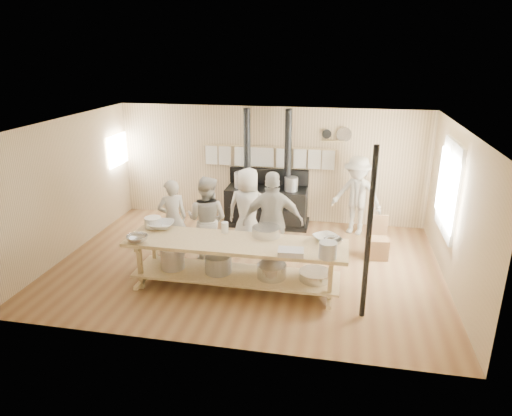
# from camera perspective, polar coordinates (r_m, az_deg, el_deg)

# --- Properties ---
(ground) EXTENTS (7.00, 7.00, 0.00)m
(ground) POSITION_cam_1_polar(r_m,az_deg,el_deg) (8.55, -1.09, -7.05)
(ground) COLOR brown
(ground) RESTS_ON ground
(room_shell) EXTENTS (7.00, 7.00, 7.00)m
(room_shell) POSITION_cam_1_polar(r_m,az_deg,el_deg) (7.96, -1.17, 3.47)
(room_shell) COLOR tan
(room_shell) RESTS_ON ground
(window_right) EXTENTS (0.09, 1.50, 1.65)m
(window_right) POSITION_cam_1_polar(r_m,az_deg,el_deg) (8.61, 22.98, 2.28)
(window_right) COLOR beige
(window_right) RESTS_ON ground
(left_opening) EXTENTS (0.00, 0.90, 0.90)m
(left_opening) POSITION_cam_1_polar(r_m,az_deg,el_deg) (10.98, -16.91, 6.95)
(left_opening) COLOR white
(left_opening) RESTS_ON ground
(stove) EXTENTS (1.90, 0.75, 2.60)m
(stove) POSITION_cam_1_polar(r_m,az_deg,el_deg) (10.28, 1.31, 0.74)
(stove) COLOR black
(stove) RESTS_ON ground
(towel_rail) EXTENTS (3.00, 0.04, 0.47)m
(towel_rail) POSITION_cam_1_polar(r_m,az_deg,el_deg) (10.27, 1.65, 6.67)
(towel_rail) COLOR #9D8459
(towel_rail) RESTS_ON ground
(back_wall_shelf) EXTENTS (0.63, 0.14, 0.32)m
(back_wall_shelf) POSITION_cam_1_polar(r_m,az_deg,el_deg) (10.08, 10.05, 8.79)
(back_wall_shelf) COLOR #9D8459
(back_wall_shelf) RESTS_ON ground
(prep_table) EXTENTS (3.60, 0.90, 0.85)m
(prep_table) POSITION_cam_1_polar(r_m,az_deg,el_deg) (7.54, -2.62, -6.49)
(prep_table) COLOR #9D8459
(prep_table) RESTS_ON ground
(support_post) EXTENTS (0.08, 0.08, 2.60)m
(support_post) POSITION_cam_1_polar(r_m,az_deg,el_deg) (6.64, 13.91, -3.39)
(support_post) COLOR black
(support_post) RESTS_ON ground
(cook_far_left) EXTENTS (0.66, 0.60, 1.52)m
(cook_far_left) POSITION_cam_1_polar(r_m,az_deg,el_deg) (8.76, -10.39, -1.30)
(cook_far_left) COLOR beige
(cook_far_left) RESTS_ON ground
(cook_left) EXTENTS (0.89, 0.74, 1.65)m
(cook_left) POSITION_cam_1_polar(r_m,az_deg,el_deg) (8.42, -6.14, -1.47)
(cook_left) COLOR beige
(cook_left) RESTS_ON ground
(cook_center) EXTENTS (0.85, 0.59, 1.66)m
(cook_center) POSITION_cam_1_polar(r_m,az_deg,el_deg) (8.86, -1.01, -0.23)
(cook_center) COLOR beige
(cook_center) RESTS_ON ground
(cook_right) EXTENTS (1.12, 0.59, 1.83)m
(cook_right) POSITION_cam_1_polar(r_m,az_deg,el_deg) (8.00, 2.13, -1.81)
(cook_right) COLOR beige
(cook_right) RESTS_ON ground
(cook_by_window) EXTENTS (1.25, 0.97, 1.70)m
(cook_by_window) POSITION_cam_1_polar(r_m,az_deg,el_deg) (9.89, 12.49, 1.53)
(cook_by_window) COLOR beige
(cook_by_window) RESTS_ON ground
(chair) EXTENTS (0.41, 0.41, 0.80)m
(chair) POSITION_cam_1_polar(r_m,az_deg,el_deg) (9.04, 14.93, -4.57)
(chair) COLOR brown
(chair) RESTS_ON ground
(bowl_white_a) EXTENTS (0.48, 0.48, 0.11)m
(bowl_white_a) POSITION_cam_1_polar(r_m,az_deg,el_deg) (8.08, -11.78, -2.08)
(bowl_white_a) COLOR white
(bowl_white_a) RESTS_ON prep_table
(bowl_steel_a) EXTENTS (0.48, 0.48, 0.11)m
(bowl_steel_a) POSITION_cam_1_polar(r_m,az_deg,el_deg) (7.60, -14.63, -3.74)
(bowl_steel_a) COLOR silver
(bowl_steel_a) RESTS_ON prep_table
(bowl_white_b) EXTENTS (0.54, 0.54, 0.09)m
(bowl_white_b) POSITION_cam_1_polar(r_m,az_deg,el_deg) (7.48, 8.71, -3.73)
(bowl_white_b) COLOR white
(bowl_white_b) RESTS_ON prep_table
(bowl_steel_b) EXTENTS (0.38, 0.38, 0.09)m
(bowl_steel_b) POSITION_cam_1_polar(r_m,az_deg,el_deg) (7.38, 9.59, -4.12)
(bowl_steel_b) COLOR silver
(bowl_steel_b) RESTS_ON prep_table
(roasting_pan) EXTENTS (0.41, 0.29, 0.09)m
(roasting_pan) POSITION_cam_1_polar(r_m,az_deg,el_deg) (6.93, 4.38, -5.52)
(roasting_pan) COLOR #B2B2B7
(roasting_pan) RESTS_ON prep_table
(mixing_bowl_large) EXTENTS (0.52, 0.52, 0.15)m
(mixing_bowl_large) POSITION_cam_1_polar(r_m,az_deg,el_deg) (7.58, 1.30, -2.96)
(mixing_bowl_large) COLOR silver
(mixing_bowl_large) RESTS_ON prep_table
(bucket_galv) EXTENTS (0.35, 0.35, 0.25)m
(bucket_galv) POSITION_cam_1_polar(r_m,az_deg,el_deg) (6.87, 8.97, -5.22)
(bucket_galv) COLOR gray
(bucket_galv) RESTS_ON prep_table
(deep_bowl_enamel) EXTENTS (0.36, 0.36, 0.18)m
(deep_bowl_enamel) POSITION_cam_1_polar(r_m,az_deg,el_deg) (8.13, -12.75, -1.76)
(deep_bowl_enamel) COLOR white
(deep_bowl_enamel) RESTS_ON prep_table
(pitcher) EXTENTS (0.12, 0.12, 0.19)m
(pitcher) POSITION_cam_1_polar(r_m,az_deg,el_deg) (7.72, -3.91, -2.44)
(pitcher) COLOR white
(pitcher) RESTS_ON prep_table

